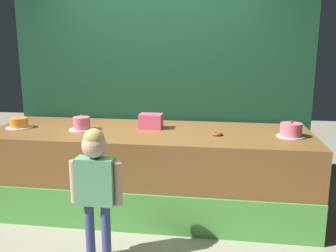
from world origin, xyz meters
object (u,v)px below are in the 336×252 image
at_px(child_figure, 96,177).
at_px(cake_center, 82,124).
at_px(cake_left, 19,123).
at_px(cake_right, 291,130).
at_px(donut, 217,134).
at_px(pink_box, 151,121).

relative_size(child_figure, cake_center, 4.08).
xyz_separation_m(child_figure, cake_left, (-1.22, 0.98, 0.20)).
distance_m(child_figure, cake_right, 1.95).
height_order(child_figure, donut, child_figure).
bearing_deg(cake_center, cake_left, -179.98).
relative_size(pink_box, donut, 2.29).
distance_m(child_figure, pink_box, 1.21).
height_order(cake_left, cake_right, cake_right).
xyz_separation_m(cake_center, cake_right, (2.16, 0.00, 0.00)).
xyz_separation_m(child_figure, donut, (0.95, 0.94, 0.17)).
relative_size(pink_box, cake_left, 0.84).
distance_m(cake_center, cake_right, 2.16).
bearing_deg(child_figure, donut, 44.78).
height_order(cake_center, cake_right, cake_center).
bearing_deg(cake_center, cake_right, 0.08).
bearing_deg(child_figure, pink_box, 79.05).
relative_size(cake_left, cake_right, 1.07).
relative_size(donut, cake_center, 0.39).
xyz_separation_m(pink_box, cake_left, (-1.44, -0.18, -0.03)).
relative_size(child_figure, donut, 10.48).
distance_m(donut, cake_left, 2.16).
relative_size(child_figure, pink_box, 4.58).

